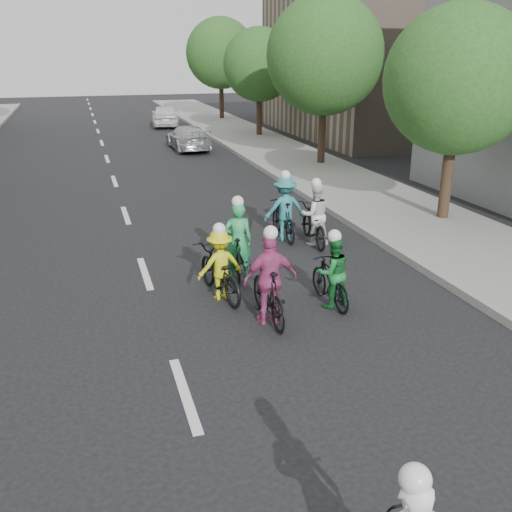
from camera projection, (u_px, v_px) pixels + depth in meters
name	position (u px, v px, depth m)	size (l,w,h in m)	color
ground	(185.00, 394.00, 8.33)	(120.00, 120.00, 0.00)	black
sidewalk_right	(364.00, 195.00, 19.49)	(4.00, 80.00, 0.15)	gray
curb_right	(311.00, 198.00, 18.95)	(0.18, 80.00, 0.18)	#999993
bldg_se	(381.00, 63.00, 32.94)	(10.00, 14.00, 8.00)	gray
tree_r_0	(458.00, 80.00, 15.33)	(4.00, 4.00, 5.97)	black
tree_r_1	(325.00, 56.00, 23.24)	(4.80, 4.80, 6.93)	black
tree_r_2	(259.00, 65.00, 31.52)	(4.00, 4.00, 5.97)	black
tree_r_3	(221.00, 53.00, 39.42)	(4.80, 4.80, 6.93)	black
cyclist_0	(269.00, 287.00, 10.34)	(1.01, 1.78, 1.86)	black
cyclist_1	(331.00, 277.00, 11.04)	(0.72, 1.58, 1.57)	black
cyclist_2	(284.00, 213.00, 14.90)	(1.11, 1.76, 1.86)	black
cyclist_3	(237.00, 249.00, 12.44)	(0.75, 1.65, 1.85)	black
cyclist_4	(314.00, 221.00, 14.59)	(0.87, 2.00, 1.74)	black
cyclist_6	(219.00, 269.00, 11.42)	(1.00, 2.04, 1.58)	black
follow_car_lead	(188.00, 138.00, 28.54)	(1.67, 4.12, 1.20)	#B9BABF
follow_car_trail	(165.00, 116.00, 37.22)	(1.66, 4.12, 1.40)	white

